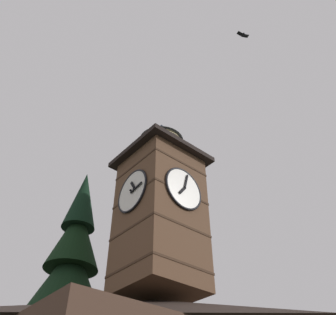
# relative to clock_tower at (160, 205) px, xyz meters

# --- Properties ---
(clock_tower) EXTENTS (3.83, 3.83, 9.33)m
(clock_tower) POSITION_rel_clock_tower_xyz_m (0.00, 0.00, 0.00)
(clock_tower) COLOR brown
(clock_tower) RESTS_ON building_main
(flying_bird_high) EXTENTS (0.73, 0.41, 0.16)m
(flying_bird_high) POSITION_rel_clock_tower_xyz_m (-1.61, 5.20, 9.42)
(flying_bird_high) COLOR black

